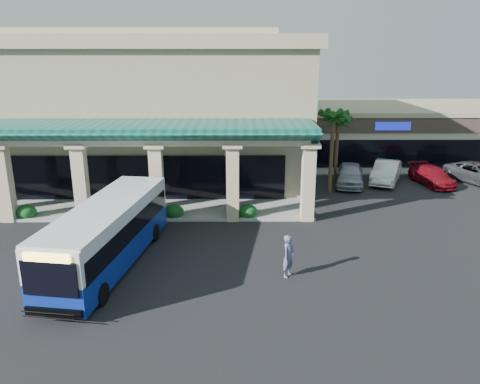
{
  "coord_description": "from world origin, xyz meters",
  "views": [
    {
      "loc": [
        1.72,
        -21.57,
        9.79
      ],
      "look_at": [
        1.93,
        3.79,
        2.2
      ],
      "focal_mm": 35.0,
      "sensor_mm": 36.0,
      "label": 1
    }
  ],
  "objects_px": {
    "transit_bus": "(109,235)",
    "car_white": "(386,172)",
    "pedestrian": "(289,256)",
    "car_gray": "(480,174)",
    "car_silver": "(350,174)",
    "car_red": "(432,176)"
  },
  "relations": [
    {
      "from": "car_red",
      "to": "transit_bus",
      "type": "bearing_deg",
      "value": -155.27
    },
    {
      "from": "car_silver",
      "to": "car_gray",
      "type": "bearing_deg",
      "value": 15.9
    },
    {
      "from": "transit_bus",
      "to": "car_silver",
      "type": "distance_m",
      "value": 20.28
    },
    {
      "from": "car_white",
      "to": "car_red",
      "type": "bearing_deg",
      "value": 15.29
    },
    {
      "from": "car_red",
      "to": "car_gray",
      "type": "height_order",
      "value": "car_gray"
    },
    {
      "from": "car_white",
      "to": "car_red",
      "type": "relative_size",
      "value": 1.08
    },
    {
      "from": "pedestrian",
      "to": "car_gray",
      "type": "relative_size",
      "value": 0.35
    },
    {
      "from": "transit_bus",
      "to": "pedestrian",
      "type": "distance_m",
      "value": 8.49
    },
    {
      "from": "transit_bus",
      "to": "car_white",
      "type": "distance_m",
      "value": 23.02
    },
    {
      "from": "transit_bus",
      "to": "car_silver",
      "type": "xyz_separation_m",
      "value": [
        14.72,
        13.93,
        -0.68
      ]
    },
    {
      "from": "pedestrian",
      "to": "car_red",
      "type": "distance_m",
      "value": 19.95
    },
    {
      "from": "pedestrian",
      "to": "car_white",
      "type": "distance_m",
      "value": 18.47
    },
    {
      "from": "transit_bus",
      "to": "car_white",
      "type": "height_order",
      "value": "transit_bus"
    },
    {
      "from": "car_silver",
      "to": "car_white",
      "type": "relative_size",
      "value": 0.97
    },
    {
      "from": "car_white",
      "to": "transit_bus",
      "type": "bearing_deg",
      "value": -115.68
    },
    {
      "from": "car_silver",
      "to": "car_red",
      "type": "height_order",
      "value": "car_silver"
    },
    {
      "from": "car_silver",
      "to": "car_white",
      "type": "xyz_separation_m",
      "value": [
        3.01,
        0.73,
        -0.0
      ]
    },
    {
      "from": "pedestrian",
      "to": "car_white",
      "type": "height_order",
      "value": "pedestrian"
    },
    {
      "from": "car_silver",
      "to": "car_gray",
      "type": "height_order",
      "value": "car_silver"
    },
    {
      "from": "pedestrian",
      "to": "car_silver",
      "type": "xyz_separation_m",
      "value": [
        6.34,
        15.19,
        -0.14
      ]
    },
    {
      "from": "car_silver",
      "to": "car_gray",
      "type": "relative_size",
      "value": 0.88
    },
    {
      "from": "pedestrian",
      "to": "car_gray",
      "type": "bearing_deg",
      "value": -12.21
    }
  ]
}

